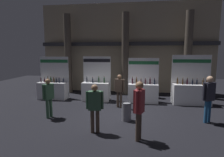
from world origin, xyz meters
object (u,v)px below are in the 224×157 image
exhibitor_booth_2 (143,91)px  visitor_0 (49,95)px  visitor_1 (95,104)px  visitor_4 (139,106)px  visitor_3 (119,88)px  exhibitor_booth_3 (191,92)px  visitor_2 (209,95)px  exhibitor_booth_0 (53,89)px  trash_bin (126,112)px  exhibitor_booth_1 (96,90)px

exhibitor_booth_2 → visitor_0: size_ratio=1.46×
visitor_1 → visitor_4: bearing=158.7°
visitor_3 → exhibitor_booth_2: bearing=-112.5°
visitor_0 → visitor_1: size_ratio=0.99×
visitor_1 → exhibitor_booth_3: bearing=-143.8°
visitor_0 → exhibitor_booth_3: bearing=142.9°
exhibitor_booth_2 → visitor_2: size_ratio=1.32×
exhibitor_booth_2 → exhibitor_booth_3: size_ratio=0.93×
visitor_4 → visitor_3: bearing=38.4°
visitor_0 → exhibitor_booth_2: bearing=155.5°
exhibitor_booth_0 → visitor_1: bearing=-49.9°
exhibitor_booth_3 → visitor_1: (-4.16, -4.00, 0.34)m
exhibitor_booth_3 → visitor_1: bearing=-136.1°
visitor_3 → visitor_0: bearing=56.6°
exhibitor_booth_0 → visitor_2: 7.96m
exhibitor_booth_3 → visitor_0: 6.97m
exhibitor_booth_2 → visitor_1: exhibitor_booth_2 is taller
visitor_1 → visitor_4: size_ratio=0.90×
trash_bin → visitor_1: bearing=-128.0°
visitor_4 → exhibitor_booth_2: bearing=19.5°
exhibitor_booth_1 → visitor_4: bearing=-62.1°
visitor_1 → exhibitor_booth_2: bearing=-120.4°
visitor_1 → visitor_2: (4.05, 1.46, 0.11)m
visitor_3 → exhibitor_booth_3: bearing=-140.1°
visitor_1 → visitor_2: 4.31m
visitor_0 → visitor_2: size_ratio=0.90×
exhibitor_booth_0 → visitor_2: (7.50, -2.62, 0.49)m
visitor_4 → trash_bin: bearing=39.0°
exhibitor_booth_3 → trash_bin: size_ratio=3.54×
exhibitor_booth_2 → visitor_3: exhibitor_booth_2 is taller
exhibitor_booth_0 → exhibitor_booth_1: 2.55m
exhibitor_booth_0 → visitor_3: (3.97, -1.17, 0.36)m
exhibitor_booth_3 → visitor_1: exhibitor_booth_3 is taller
visitor_3 → visitor_4: (0.91, -3.26, 0.13)m
exhibitor_booth_0 → trash_bin: (4.42, -2.84, -0.24)m
visitor_4 → visitor_1: bearing=99.3°
trash_bin → visitor_4: bearing=-73.9°
visitor_2 → exhibitor_booth_0: bearing=130.9°
visitor_0 → visitor_3: 3.26m
exhibitor_booth_3 → visitor_4: 5.15m
visitor_3 → trash_bin: bearing=128.3°
exhibitor_booth_1 → visitor_1: (0.89, -4.05, 0.36)m
exhibitor_booth_3 → trash_bin: exhibitor_booth_3 is taller
exhibitor_booth_0 → visitor_1: 5.36m
exhibitor_booth_2 → visitor_4: exhibitor_booth_2 is taller
exhibitor_booth_0 → trash_bin: size_ratio=3.38×
exhibitor_booth_1 → visitor_3: exhibitor_booth_1 is taller
trash_bin → visitor_3: bearing=105.0°
trash_bin → visitor_0: 3.23m
exhibitor_booth_1 → trash_bin: 3.37m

